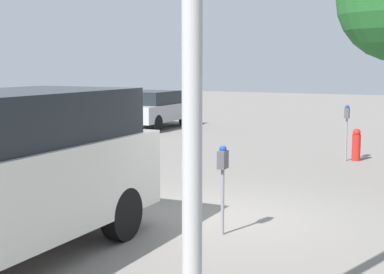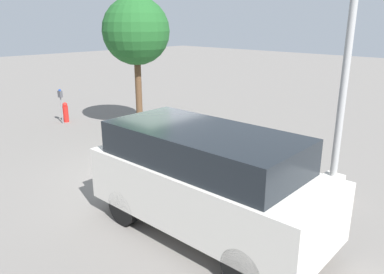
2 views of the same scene
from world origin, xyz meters
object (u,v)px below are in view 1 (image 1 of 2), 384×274
car_distant (152,108)px  fire_hydrant (356,145)px  parking_meter_near (223,169)px  lamp_post (192,166)px  parking_meter_far (347,120)px

car_distant → fire_hydrant: size_ratio=4.76×
parking_meter_near → lamp_post: bearing=16.5°
lamp_post → fire_hydrant: (-11.03, -1.04, -1.24)m
lamp_post → car_distant: lamp_post is taller
parking_meter_near → fire_hydrant: 7.57m
car_distant → fire_hydrant: 9.60m
fire_hydrant → parking_meter_far: bearing=-57.6°
car_distant → parking_meter_far: bearing=-119.6°
parking_meter_near → parking_meter_far: parking_meter_far is taller
parking_meter_near → car_distant: size_ratio=0.33×
parking_meter_near → fire_hydrant: bearing=173.5°
fire_hydrant → lamp_post: bearing=5.4°
parking_meter_far → car_distant: 9.46m
parking_meter_near → lamp_post: lamp_post is taller
lamp_post → car_distant: (-15.17, -9.69, -0.89)m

